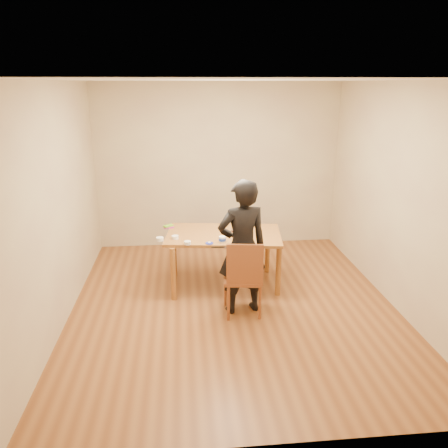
{
  "coord_description": "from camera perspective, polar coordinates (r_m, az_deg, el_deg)",
  "views": [
    {
      "loc": [
        -0.59,
        -4.89,
        2.67
      ],
      "look_at": [
        -0.07,
        0.55,
        0.9
      ],
      "focal_mm": 35.0,
      "sensor_mm": 36.0,
      "label": 1
    }
  ],
  "objects": [
    {
      "name": "dining_chair",
      "position": [
        5.25,
        2.41,
        -7.07
      ],
      "size": [
        0.48,
        0.48,
        0.04
      ],
      "primitive_type": "cube",
      "rotation": [
        0.0,
        0.0,
        -0.13
      ],
      "color": "brown",
      "rests_on": "floor"
    },
    {
      "name": "ramekin_green",
      "position": [
        5.46,
        -4.79,
        -2.46
      ],
      "size": [
        0.09,
        0.09,
        0.04
      ],
      "primitive_type": "cylinder",
      "color": "white",
      "rests_on": "dining_table"
    },
    {
      "name": "dining_table",
      "position": [
        5.84,
        -0.05,
        -1.44
      ],
      "size": [
        1.61,
        1.08,
        0.04
      ],
      "primitive_type": "cube",
      "rotation": [
        0.0,
        0.0,
        -0.13
      ],
      "color": "brown",
      "rests_on": "floor"
    },
    {
      "name": "ramekin_yellow",
      "position": [
        5.67,
        -6.4,
        -1.73
      ],
      "size": [
        0.09,
        0.09,
        0.04
      ],
      "primitive_type": "cylinder",
      "color": "white",
      "rests_on": "dining_table"
    },
    {
      "name": "candy_box_green",
      "position": [
        6.1,
        -7.27,
        -0.24
      ],
      "size": [
        0.15,
        0.13,
        0.02
      ],
      "primitive_type": "cube",
      "rotation": [
        0.0,
        0.0,
        0.61
      ],
      "color": "green",
      "rests_on": "candy_box_pink"
    },
    {
      "name": "frosting_tub",
      "position": [
        5.51,
        -0.22,
        -2.02
      ],
      "size": [
        0.09,
        0.09,
        0.08
      ],
      "primitive_type": "cylinder",
      "color": "white",
      "rests_on": "dining_table"
    },
    {
      "name": "candy_box_pink",
      "position": [
        6.11,
        -7.22,
        -0.43
      ],
      "size": [
        0.15,
        0.11,
        0.02
      ],
      "primitive_type": "cube",
      "rotation": [
        0.0,
        0.0,
        0.36
      ],
      "color": "#BE2C62",
      "rests_on": "dining_table"
    },
    {
      "name": "spatula",
      "position": [
        5.34,
        -0.81,
        -3.06
      ],
      "size": [
        0.16,
        0.02,
        0.01
      ],
      "primitive_type": "cube",
      "rotation": [
        0.0,
        0.0,
        -0.03
      ],
      "color": "black",
      "rests_on": "dining_table"
    },
    {
      "name": "room_shell",
      "position": [
        5.43,
        0.9,
        3.88
      ],
      "size": [
        4.0,
        4.5,
        2.7
      ],
      "color": "brown",
      "rests_on": "ground"
    },
    {
      "name": "person",
      "position": [
        5.15,
        2.39,
        -3.09
      ],
      "size": [
        0.67,
        0.51,
        1.65
      ],
      "primitive_type": "imported",
      "rotation": [
        0.0,
        0.0,
        3.35
      ],
      "color": "black",
      "rests_on": "floor"
    },
    {
      "name": "cake_plate",
      "position": [
        5.93,
        2.24,
        -0.85
      ],
      "size": [
        0.26,
        0.26,
        0.02
      ],
      "primitive_type": "cylinder",
      "color": "#B50C10",
      "rests_on": "dining_table"
    },
    {
      "name": "ramekin_multi",
      "position": [
        5.63,
        -8.38,
        -1.95
      ],
      "size": [
        0.09,
        0.09,
        0.04
      ],
      "primitive_type": "cylinder",
      "color": "white",
      "rests_on": "dining_table"
    },
    {
      "name": "frosting_lid",
      "position": [
        5.48,
        -1.93,
        -2.52
      ],
      "size": [
        0.1,
        0.1,
        0.01
      ],
      "primitive_type": "cylinder",
      "color": "#172096",
      "rests_on": "dining_table"
    },
    {
      "name": "cake",
      "position": [
        5.92,
        2.24,
        -0.4
      ],
      "size": [
        0.24,
        0.24,
        0.08
      ],
      "primitive_type": "cylinder",
      "color": "white",
      "rests_on": "cake_plate"
    },
    {
      "name": "frosting_dome",
      "position": [
        5.9,
        2.25,
        0.07
      ],
      "size": [
        0.24,
        0.24,
        0.03
      ],
      "primitive_type": "ellipsoid",
      "color": "white",
      "rests_on": "cake"
    },
    {
      "name": "frosting_dollop",
      "position": [
        5.48,
        -1.93,
        -2.39
      ],
      "size": [
        0.04,
        0.04,
        0.02
      ],
      "primitive_type": "ellipsoid",
      "color": "white",
      "rests_on": "frosting_lid"
    }
  ]
}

